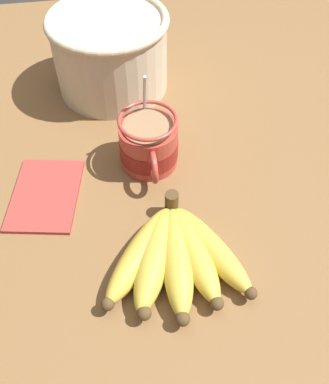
{
  "coord_description": "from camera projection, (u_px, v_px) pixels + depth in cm",
  "views": [
    {
      "loc": [
        44.77,
        -3.37,
        55.27
      ],
      "look_at": [
        6.17,
        2.79,
        7.53
      ],
      "focal_mm": 40.0,
      "sensor_mm": 36.0,
      "label": 1
    }
  ],
  "objects": [
    {
      "name": "coffee_mug",
      "position": [
        149.0,
        144.0,
        0.68
      ],
      "size": [
        14.82,
        9.45,
        15.67
      ],
      "color": "#B23D33",
      "rests_on": "table"
    },
    {
      "name": "napkin",
      "position": [
        46.0,
        195.0,
        0.66
      ],
      "size": [
        15.88,
        12.47,
        0.6
      ],
      "color": "#A33833",
      "rests_on": "table"
    },
    {
      "name": "table",
      "position": [
        142.0,
        188.0,
        0.7
      ],
      "size": [
        124.22,
        124.22,
        3.5
      ],
      "color": "brown",
      "rests_on": "ground"
    },
    {
      "name": "woven_basket",
      "position": [
        110.0,
        52.0,
        0.78
      ],
      "size": [
        21.75,
        21.75,
        14.39
      ],
      "color": "beige",
      "rests_on": "table"
    },
    {
      "name": "banana_bunch",
      "position": [
        175.0,
        255.0,
        0.57
      ],
      "size": [
        19.44,
        21.27,
        4.35
      ],
      "color": "#4C381E",
      "rests_on": "table"
    }
  ]
}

